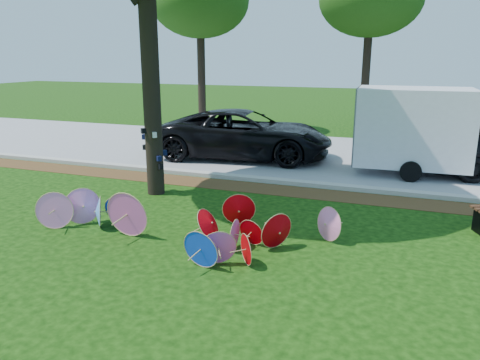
% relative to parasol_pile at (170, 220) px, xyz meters
% --- Properties ---
extents(ground, '(90.00, 90.00, 0.00)m').
position_rel_parasol_pile_xyz_m(ground, '(0.42, -0.54, -0.37)').
color(ground, black).
rests_on(ground, ground).
extents(mulch_strip, '(90.00, 1.00, 0.01)m').
position_rel_parasol_pile_xyz_m(mulch_strip, '(0.42, 3.96, -0.36)').
color(mulch_strip, '#472D16').
rests_on(mulch_strip, ground).
extents(curb, '(90.00, 0.30, 0.12)m').
position_rel_parasol_pile_xyz_m(curb, '(0.42, 4.66, -0.31)').
color(curb, '#B7B5AD').
rests_on(curb, ground).
extents(street, '(90.00, 8.00, 0.01)m').
position_rel_parasol_pile_xyz_m(street, '(0.42, 8.81, -0.36)').
color(street, gray).
rests_on(street, ground).
extents(parasol_pile, '(6.17, 2.49, 0.95)m').
position_rel_parasol_pile_xyz_m(parasol_pile, '(0.00, 0.00, 0.00)').
color(parasol_pile, '#BE0007').
rests_on(parasol_pile, ground).
extents(black_van, '(6.28, 3.45, 1.67)m').
position_rel_parasol_pile_xyz_m(black_van, '(-1.11, 7.48, 0.47)').
color(black_van, black).
rests_on(black_van, ground).
extents(cargo_trailer, '(3.32, 2.18, 2.86)m').
position_rel_parasol_pile_xyz_m(cargo_trailer, '(4.35, 7.11, 1.06)').
color(cargo_trailer, white).
rests_on(cargo_trailer, ground).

